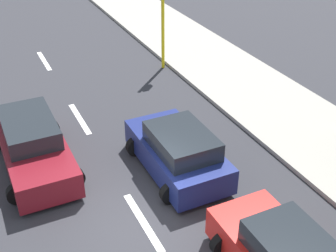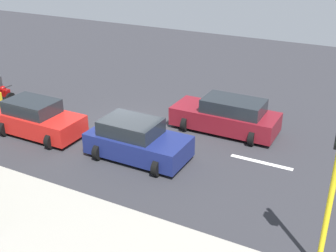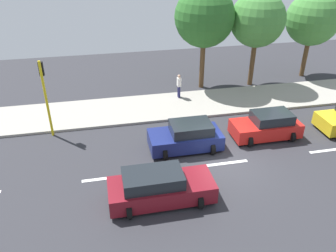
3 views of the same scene
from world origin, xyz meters
name	(u,v)px [view 3 (image 3 of 3)]	position (x,y,z in m)	size (l,w,h in m)	color
ground_plane	(225,164)	(0.00, 0.00, -0.05)	(40.00, 60.00, 0.10)	#2D2D33
sidewalk	(190,104)	(7.00, 0.00, 0.07)	(4.00, 60.00, 0.15)	#9E998E
lane_stripe_north	(330,150)	(0.00, -6.00, 0.01)	(0.20, 2.40, 0.01)	white
lane_stripe_mid	(225,163)	(0.00, 0.00, 0.01)	(0.20, 2.40, 0.01)	white
lane_stripe_south	(107,178)	(0.00, 6.00, 0.01)	(0.20, 2.40, 0.01)	white
car_red	(267,126)	(2.06, -3.19, 0.71)	(2.14, 3.86, 1.52)	red
car_maroon	(159,187)	(-2.01, 3.80, 0.71)	(2.21, 4.57, 1.52)	maroon
car_dark_blue	(186,137)	(1.83, 1.61, 0.71)	(2.28, 3.90, 1.52)	navy
pedestrian_near_signal	(179,85)	(8.14, 0.53, 1.06)	(0.40, 0.24, 1.69)	#1E1E4C
traffic_light_corner	(44,88)	(4.85, 8.90, 2.93)	(0.49, 0.24, 4.50)	yellow
street_tree_south	(258,20)	(9.68, -5.56, 4.95)	(3.95, 3.95, 6.95)	brown
street_tree_center	(313,19)	(10.57, -10.57, 4.62)	(4.08, 4.08, 6.67)	brown
street_tree_north	(205,17)	(9.96, -1.67, 5.23)	(4.24, 4.24, 7.37)	brown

